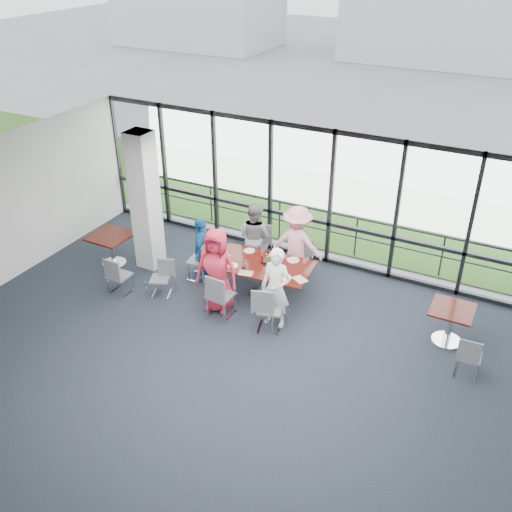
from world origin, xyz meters
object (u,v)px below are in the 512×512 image
at_px(diner_near_left, 217,270).
at_px(diner_near_right, 276,288).
at_px(side_table_left, 111,240).
at_px(chair_main_nr, 270,309).
at_px(side_table_right, 452,315).
at_px(diner_far_left, 255,237).
at_px(chair_main_fr, 300,259).
at_px(diner_end, 202,249).
at_px(main_table, 263,269).
at_px(chair_spare_r, 469,356).
at_px(chair_main_end, 199,260).
at_px(structural_column, 145,202).
at_px(chair_main_fl, 257,247).
at_px(chair_main_nl, 220,295).
at_px(chair_spare_lb, 160,279).
at_px(diner_far_right, 297,244).
at_px(chair_spare_la, 119,276).

distance_m(diner_near_left, diner_near_right, 1.29).
xyz_separation_m(side_table_left, chair_main_nr, (4.36, -0.57, -0.16)).
distance_m(side_table_right, diner_far_left, 4.55).
bearing_deg(chair_main_fr, diner_end, 17.81).
height_order(main_table, side_table_right, same).
bearing_deg(chair_spare_r, chair_main_fr, 154.30).
bearing_deg(chair_main_end, diner_near_left, 43.52).
height_order(structural_column, side_table_right, structural_column).
bearing_deg(side_table_left, main_table, 7.02).
relative_size(diner_near_left, chair_main_fl, 1.91).
bearing_deg(chair_main_fl, chair_main_end, 39.94).
bearing_deg(side_table_right, chair_main_nr, -159.23).
relative_size(diner_near_left, chair_main_nl, 1.86).
relative_size(diner_far_left, diner_end, 1.10).
height_order(chair_main_fl, chair_spare_lb, chair_main_fl).
bearing_deg(main_table, diner_near_right, -53.68).
bearing_deg(chair_spare_lb, side_table_left, -40.08).
distance_m(diner_end, chair_main_nl, 1.53).
height_order(chair_main_nl, chair_spare_r, chair_main_nl).
relative_size(side_table_right, chair_main_end, 0.84).
height_order(structural_column, chair_main_nl, structural_column).
relative_size(structural_column, side_table_right, 4.13).
bearing_deg(chair_main_fl, chair_main_nl, 84.92).
bearing_deg(diner_far_left, structural_column, 32.82).
distance_m(diner_far_right, chair_spare_lb, 3.04).
distance_m(chair_main_nl, chair_main_nr, 1.08).
bearing_deg(diner_far_left, diner_far_right, -168.62).
relative_size(diner_near_right, chair_spare_lb, 2.10).
distance_m(diner_near_left, diner_far_right, 2.02).
bearing_deg(chair_main_fr, chair_spare_r, 143.56).
distance_m(diner_near_right, chair_spare_lb, 2.66).
xyz_separation_m(diner_far_left, chair_spare_r, (4.98, -1.49, -0.42)).
xyz_separation_m(diner_far_right, chair_spare_la, (-3.12, -2.25, -0.45)).
relative_size(main_table, chair_main_nr, 2.27).
xyz_separation_m(main_table, chair_spare_r, (4.34, -0.62, -0.23)).
distance_m(side_table_left, diner_near_right, 4.40).
xyz_separation_m(chair_main_fl, chair_spare_lb, (-1.25, -2.07, -0.07)).
xyz_separation_m(diner_far_right, chair_main_end, (-1.92, -0.97, -0.42)).
height_order(side_table_right, diner_end, diner_end).
distance_m(chair_main_nr, chair_spare_r, 3.68).
height_order(diner_far_left, chair_main_nl, diner_far_left).
distance_m(chair_main_nl, chair_main_fl, 2.15).
xyz_separation_m(side_table_right, chair_main_fl, (-4.52, 0.88, -0.15)).
distance_m(side_table_right, chair_spare_lb, 5.90).
xyz_separation_m(chair_main_nr, chair_spare_lb, (-2.60, 0.01, -0.08)).
bearing_deg(main_table, chair_main_end, 178.59).
relative_size(diner_far_right, chair_main_end, 1.92).
relative_size(chair_main_nr, chair_spare_la, 1.09).
bearing_deg(chair_main_end, diner_far_right, 110.23).
bearing_deg(structural_column, diner_near_left, -19.43).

